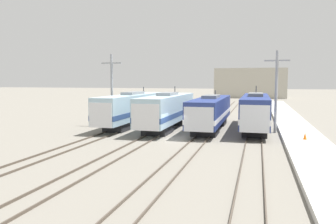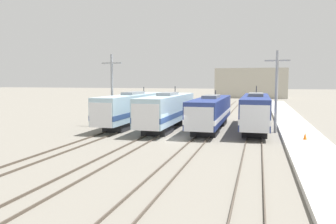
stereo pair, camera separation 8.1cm
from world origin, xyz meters
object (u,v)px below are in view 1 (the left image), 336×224
at_px(catenary_tower_right, 276,90).
at_px(traffic_cone, 305,136).
at_px(locomotive_far_right, 255,111).
at_px(locomotive_center_right, 210,112).
at_px(catenary_tower_left, 112,89).
at_px(locomotive_center_left, 166,111).
at_px(locomotive_far_left, 132,108).

bearing_deg(catenary_tower_right, traffic_cone, -67.86).
bearing_deg(locomotive_far_right, locomotive_center_right, -171.06).
bearing_deg(catenary_tower_left, locomotive_center_right, 2.19).
relative_size(locomotive_center_right, catenary_tower_right, 1.88).
xyz_separation_m(locomotive_far_right, traffic_cone, (4.53, -7.07, -1.52)).
height_order(locomotive_center_left, traffic_cone, locomotive_center_left).
bearing_deg(locomotive_center_left, catenary_tower_left, 175.19).
bearing_deg(locomotive_center_right, locomotive_center_left, -167.97).
xyz_separation_m(locomotive_far_left, catenary_tower_left, (-2.19, -1.13, 2.55)).
bearing_deg(catenary_tower_left, catenary_tower_right, 0.00).
relative_size(locomotive_center_right, catenary_tower_left, 1.88).
relative_size(locomotive_far_left, locomotive_center_left, 1.12).
bearing_deg(catenary_tower_right, locomotive_center_right, 176.28).
relative_size(locomotive_center_left, catenary_tower_right, 1.81).
relative_size(locomotive_far_left, catenary_tower_left, 2.03).
relative_size(locomotive_far_right, traffic_cone, 25.50).
height_order(catenary_tower_left, traffic_cone, catenary_tower_left).
xyz_separation_m(locomotive_center_left, traffic_cone, (14.73, -5.18, -1.53)).
xyz_separation_m(locomotive_center_left, catenary_tower_left, (-7.29, 0.61, 2.53)).
distance_m(locomotive_center_left, traffic_cone, 15.69).
relative_size(locomotive_center_left, locomotive_far_right, 0.97).
bearing_deg(traffic_cone, locomotive_center_left, 160.63).
bearing_deg(catenary_tower_right, locomotive_far_left, 176.29).
xyz_separation_m(locomotive_far_left, locomotive_far_right, (15.30, 0.14, 0.00)).
bearing_deg(locomotive_far_left, catenary_tower_right, -3.71).
height_order(locomotive_far_right, traffic_cone, locomotive_far_right).
height_order(locomotive_far_left, catenary_tower_left, catenary_tower_left).
height_order(locomotive_far_left, catenary_tower_right, catenary_tower_right).
distance_m(locomotive_far_left, catenary_tower_right, 17.69).
xyz_separation_m(catenary_tower_left, catenary_tower_right, (19.66, 0.00, 0.00)).
height_order(locomotive_center_right, locomotive_far_right, locomotive_far_right).
bearing_deg(catenary_tower_left, locomotive_far_right, 4.17).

